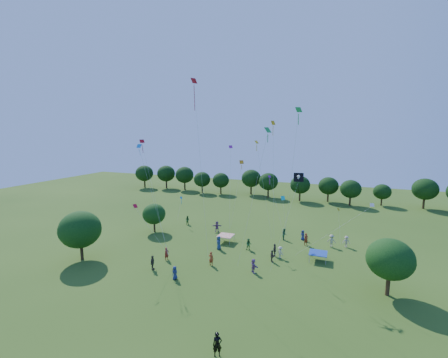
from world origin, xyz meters
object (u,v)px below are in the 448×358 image
at_px(man_in_black, 217,344).
at_px(pirate_kite, 298,179).
at_px(near_tree_west, 80,229).
at_px(near_tree_north, 154,214).
at_px(tent_red_stripe, 226,236).
at_px(tent_blue, 318,253).
at_px(near_tree_east, 390,259).
at_px(red_high_kite, 196,113).

relative_size(man_in_black, pirate_kite, 0.18).
distance_m(near_tree_west, pirate_kite, 28.05).
bearing_deg(near_tree_north, tent_red_stripe, -1.27).
relative_size(near_tree_west, man_in_black, 3.39).
height_order(near_tree_north, tent_blue, near_tree_north).
bearing_deg(tent_red_stripe, near_tree_east, -21.21).
bearing_deg(tent_blue, man_in_black, -106.24).
distance_m(man_in_black, red_high_kite, 24.19).
distance_m(near_tree_east, tent_red_stripe, 22.29).
height_order(tent_red_stripe, tent_blue, same).
bearing_deg(tent_blue, tent_red_stripe, 171.96).
bearing_deg(pirate_kite, tent_red_stripe, 150.04).
bearing_deg(near_tree_north, near_tree_west, -101.21).
relative_size(tent_red_stripe, tent_blue, 1.00).
xyz_separation_m(tent_red_stripe, pirate_kite, (11.10, -6.40, 10.19)).
height_order(near_tree_east, man_in_black, near_tree_east).
bearing_deg(tent_red_stripe, near_tree_west, -140.82).
bearing_deg(near_tree_west, pirate_kite, 12.99).
distance_m(near_tree_east, man_in_black, 19.32).
bearing_deg(tent_blue, pirate_kite, -117.69).
height_order(near_tree_east, tent_red_stripe, near_tree_east).
height_order(man_in_black, pirate_kite, pirate_kite).
distance_m(near_tree_north, man_in_black, 30.28).
distance_m(near_tree_east, red_high_kite, 26.03).
relative_size(near_tree_west, tent_blue, 2.92).
height_order(near_tree_east, tent_blue, near_tree_east).
relative_size(near_tree_north, pirate_kite, 0.45).
bearing_deg(near_tree_east, near_tree_north, 166.08).
bearing_deg(pirate_kite, tent_blue, 62.31).
height_order(near_tree_north, pirate_kite, pirate_kite).
bearing_deg(near_tree_west, tent_blue, 20.20).
xyz_separation_m(tent_blue, pirate_kite, (-2.36, -4.50, 10.19)).
relative_size(pirate_kite, red_high_kite, 0.49).
xyz_separation_m(near_tree_north, tent_blue, (26.26, -2.18, -2.00)).
bearing_deg(red_high_kite, near_tree_north, 145.89).
height_order(tent_blue, red_high_kite, red_high_kite).
bearing_deg(pirate_kite, man_in_black, -102.63).
xyz_separation_m(near_tree_west, red_high_kite, (14.57, 4.62, 14.65)).
distance_m(tent_blue, pirate_kite, 11.39).
xyz_separation_m(near_tree_north, pirate_kite, (23.90, -6.68, 8.19)).
bearing_deg(pirate_kite, near_tree_west, -167.01).
height_order(near_tree_west, near_tree_north, near_tree_west).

